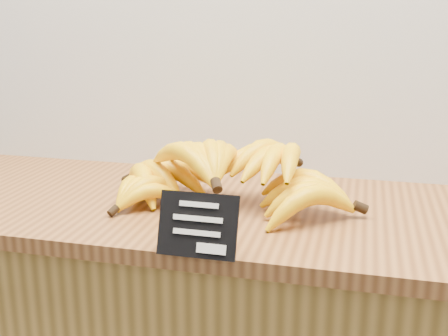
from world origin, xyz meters
TOP-DOWN VIEW (x-y plane):
  - counter_top at (-0.11, 2.75)m, footprint 1.47×0.54m
  - chalkboard_sign at (-0.10, 2.49)m, footprint 0.13×0.04m
  - banana_pile at (-0.12, 2.73)m, footprint 0.55×0.33m

SIDE VIEW (x-z plane):
  - counter_top at x=-0.11m, z-range 0.90..0.93m
  - chalkboard_sign at x=-0.10m, z-range 0.93..1.03m
  - banana_pile at x=-0.12m, z-range 0.92..1.05m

